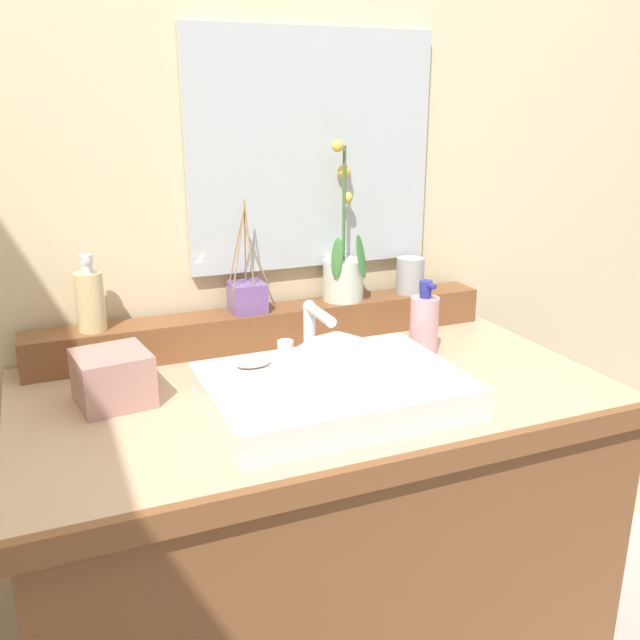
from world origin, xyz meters
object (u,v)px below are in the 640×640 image
object	(u,v)px
lotion_bottle	(424,324)
tissue_box	(113,378)
potted_plant	(343,270)
sink_basin	(337,393)
tumbler_cup	(410,275)
soap_dispenser	(90,299)
soap_bar	(254,362)
reed_diffuser	(247,296)

from	to	relation	value
lotion_bottle	tissue_box	bearing A→B (deg)	-179.48
potted_plant	sink_basin	bearing A→B (deg)	-115.97
sink_basin	tissue_box	world-z (taller)	sink_basin
tumbler_cup	tissue_box	world-z (taller)	tumbler_cup
potted_plant	soap_dispenser	bearing A→B (deg)	-179.25
potted_plant	soap_dispenser	world-z (taller)	potted_plant
soap_bar	potted_plant	distance (m)	0.43
tumbler_cup	lotion_bottle	world-z (taller)	tumbler_cup
soap_dispenser	tissue_box	distance (m)	0.22
soap_dispenser	tissue_box	bearing A→B (deg)	-86.35
soap_bar	lotion_bottle	distance (m)	0.43
sink_basin	soap_bar	world-z (taller)	sink_basin
soap_bar	soap_dispenser	distance (m)	0.39
reed_diffuser	tumbler_cup	bearing A→B (deg)	-0.27
potted_plant	tumbler_cup	bearing A→B (deg)	-2.03
sink_basin	lotion_bottle	distance (m)	0.35
potted_plant	tumbler_cup	world-z (taller)	potted_plant
tumbler_cup	tissue_box	size ratio (longest dim) A/B	0.68
potted_plant	lotion_bottle	size ratio (longest dim) A/B	2.23
potted_plant	reed_diffuser	xyz separation A→B (m)	(-0.24, -0.00, -0.04)
soap_dispenser	reed_diffuser	distance (m)	0.34
lotion_bottle	reed_diffuser	bearing A→B (deg)	150.43
sink_basin	tumbler_cup	size ratio (longest dim) A/B	5.30
potted_plant	tissue_box	bearing A→B (deg)	-159.90
soap_dispenser	tissue_box	world-z (taller)	soap_dispenser
sink_basin	reed_diffuser	bearing A→B (deg)	98.35
lotion_bottle	tumbler_cup	bearing A→B (deg)	69.26
potted_plant	tissue_box	distance (m)	0.61
soap_bar	soap_dispenser	xyz separation A→B (m)	(-0.26, 0.27, 0.08)
soap_dispenser	reed_diffuser	bearing A→B (deg)	0.56
tissue_box	soap_bar	bearing A→B (deg)	-15.84
tumbler_cup	soap_dispenser	bearing A→B (deg)	-179.90
tumbler_cup	reed_diffuser	size ratio (longest dim) A/B	0.35
sink_basin	soap_bar	distance (m)	0.17
potted_plant	tissue_box	size ratio (longest dim) A/B	2.89
tumbler_cup	reed_diffuser	distance (m)	0.42
soap_bar	sink_basin	bearing A→B (deg)	-38.54
lotion_bottle	soap_bar	bearing A→B (deg)	-169.53
potted_plant	soap_dispenser	xyz separation A→B (m)	(-0.58, -0.01, -0.01)
soap_bar	tissue_box	xyz separation A→B (m)	(-0.25, 0.07, -0.02)
reed_diffuser	tissue_box	distance (m)	0.39
reed_diffuser	lotion_bottle	bearing A→B (deg)	-29.57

